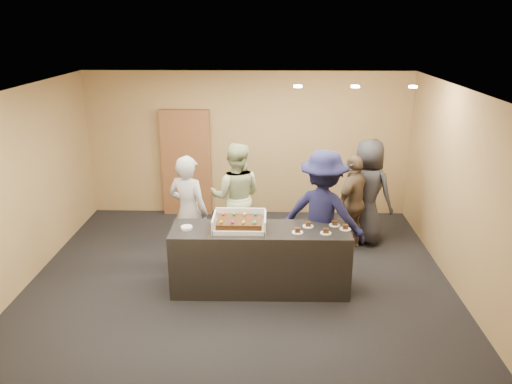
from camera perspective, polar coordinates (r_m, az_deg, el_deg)
room at (r=6.97m, az=-1.86°, el=0.65°), size 6.04×6.00×2.70m
serving_counter at (r=6.88m, az=0.48°, el=-7.69°), size 2.41×0.73×0.90m
storage_cabinet at (r=9.49m, az=-7.97°, el=3.31°), size 0.91×0.15×2.01m
cake_box at (r=6.71m, az=-1.88°, el=-3.76°), size 0.70×0.49×0.21m
sheet_cake at (r=6.67m, az=-1.90°, el=-3.44°), size 0.60×0.41×0.12m
plate_stack at (r=6.75m, az=-7.94°, el=-4.06°), size 0.15×0.15×0.04m
slice_a at (r=6.59m, az=4.78°, el=-4.46°), size 0.15×0.15×0.07m
slice_b at (r=6.80m, az=5.98°, el=-3.75°), size 0.15×0.15×0.07m
slice_c at (r=6.62m, az=7.98°, el=-4.50°), size 0.15×0.15×0.07m
slice_d at (r=6.88m, az=8.98°, el=-3.61°), size 0.15×0.15×0.07m
slice_e at (r=6.78m, az=10.17°, el=-4.03°), size 0.15×0.15×0.07m
person_server_grey at (r=7.43m, az=-7.71°, el=-2.29°), size 0.74×0.62×1.73m
person_sage_man at (r=7.98m, az=-2.31°, el=-0.53°), size 0.88×0.71×1.75m
person_navy_man at (r=7.13m, az=7.65°, el=-2.60°), size 1.39×1.12×1.87m
person_brown_extra at (r=8.12m, az=11.07°, el=-1.19°), size 0.88×0.96×1.58m
person_dark_suit at (r=8.40m, az=12.60°, el=0.04°), size 1.02×0.97×1.76m
ceiling_spotlights at (r=7.25m, az=11.28°, el=11.74°), size 1.72×0.12×0.03m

